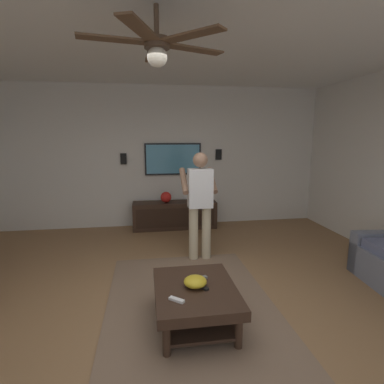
# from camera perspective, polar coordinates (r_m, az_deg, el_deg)

# --- Properties ---
(ground_plane) EXTENTS (8.02, 8.02, 0.00)m
(ground_plane) POSITION_cam_1_polar(r_m,az_deg,el_deg) (3.52, -2.12, -21.50)
(ground_plane) COLOR olive
(wall_back_tv) EXTENTS (0.10, 6.89, 2.89)m
(wall_back_tv) POSITION_cam_1_polar(r_m,az_deg,el_deg) (6.33, -5.77, 6.60)
(wall_back_tv) COLOR silver
(wall_back_tv) RESTS_ON ground
(ceiling_slab) EXTENTS (6.78, 6.89, 0.10)m
(ceiling_slab) POSITION_cam_1_polar(r_m,az_deg,el_deg) (3.17, -2.53, 30.17)
(ceiling_slab) COLOR white
(area_rug) EXTENTS (2.98, 1.86, 0.01)m
(area_rug) POSITION_cam_1_polar(r_m,az_deg,el_deg) (3.48, 0.06, -21.77)
(area_rug) COLOR #7A604C
(area_rug) RESTS_ON ground
(coffee_table) EXTENTS (1.00, 0.80, 0.40)m
(coffee_table) POSITION_cam_1_polar(r_m,az_deg,el_deg) (3.17, 0.65, -19.25)
(coffee_table) COLOR #332116
(coffee_table) RESTS_ON ground
(media_console) EXTENTS (0.45, 1.70, 0.55)m
(media_console) POSITION_cam_1_polar(r_m,az_deg,el_deg) (6.21, -3.31, -4.38)
(media_console) COLOR #332116
(media_console) RESTS_ON ground
(tv) EXTENTS (0.05, 1.16, 0.65)m
(tv) POSITION_cam_1_polar(r_m,az_deg,el_deg) (6.26, -3.63, 6.28)
(tv) COLOR black
(person_standing) EXTENTS (0.53, 0.53, 1.64)m
(person_standing) POSITION_cam_1_polar(r_m,az_deg,el_deg) (4.51, 1.51, -1.46)
(person_standing) COLOR #C6B793
(person_standing) RESTS_ON ground
(bowl) EXTENTS (0.23, 0.23, 0.10)m
(bowl) POSITION_cam_1_polar(r_m,az_deg,el_deg) (3.10, 0.63, -16.67)
(bowl) COLOR gold
(bowl) RESTS_ON coffee_table
(remote_white) EXTENTS (0.13, 0.14, 0.02)m
(remote_white) POSITION_cam_1_polar(r_m,az_deg,el_deg) (2.88, -2.94, -19.80)
(remote_white) COLOR white
(remote_white) RESTS_ON coffee_table
(remote_black) EXTENTS (0.15, 0.11, 0.02)m
(remote_black) POSITION_cam_1_polar(r_m,az_deg,el_deg) (3.09, 2.00, -17.55)
(remote_black) COLOR black
(remote_black) RESTS_ON coffee_table
(remote_grey) EXTENTS (0.10, 0.15, 0.02)m
(remote_grey) POSITION_cam_1_polar(r_m,az_deg,el_deg) (3.25, 1.64, -16.12)
(remote_grey) COLOR slate
(remote_grey) RESTS_ON coffee_table
(vase_round) EXTENTS (0.22, 0.22, 0.22)m
(vase_round) POSITION_cam_1_polar(r_m,az_deg,el_deg) (6.08, -4.98, -0.99)
(vase_round) COLOR red
(vase_round) RESTS_ON media_console
(wall_speaker_left) EXTENTS (0.06, 0.12, 0.22)m
(wall_speaker_left) POSITION_cam_1_polar(r_m,az_deg,el_deg) (6.43, 5.08, 7.13)
(wall_speaker_left) COLOR black
(wall_speaker_right) EXTENTS (0.06, 0.12, 0.22)m
(wall_speaker_right) POSITION_cam_1_polar(r_m,az_deg,el_deg) (6.26, -12.90, 6.17)
(wall_speaker_right) COLOR black
(ceiling_fan) EXTENTS (1.18, 1.19, 0.46)m
(ceiling_fan) POSITION_cam_1_polar(r_m,az_deg,el_deg) (2.61, -6.53, 25.80)
(ceiling_fan) COLOR #4C3828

